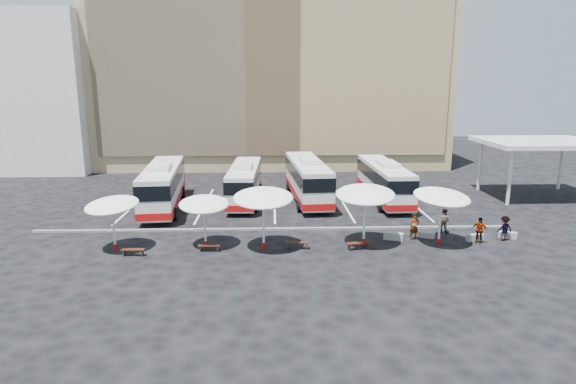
{
  "coord_description": "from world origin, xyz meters",
  "views": [
    {
      "loc": [
        -0.23,
        -32.33,
        10.3
      ],
      "look_at": [
        1.0,
        3.0,
        2.2
      ],
      "focal_mm": 30.0,
      "sensor_mm": 36.0,
      "label": 1
    }
  ],
  "objects_px": {
    "sunshade_3": "(365,195)",
    "passenger_2": "(479,230)",
    "sunshade_2": "(263,198)",
    "passenger_1": "(444,221)",
    "wood_bench_1": "(209,247)",
    "bus_1": "(245,181)",
    "sunshade_1": "(204,204)",
    "conc_bench_0": "(393,236)",
    "sunshade_4": "(442,197)",
    "sunshade_0": "(112,205)",
    "conc_bench_1": "(426,235)",
    "wood_bench_0": "(133,251)",
    "wood_bench_3": "(358,244)",
    "bus_0": "(163,185)",
    "wood_bench_2": "(297,243)",
    "conc_bench_3": "(507,235)",
    "passenger_3": "(504,228)",
    "bus_3": "(384,180)",
    "bus_2": "(307,178)",
    "conc_bench_2": "(475,237)",
    "passenger_0": "(414,226)"
  },
  "relations": [
    {
      "from": "sunshade_2",
      "to": "conc_bench_3",
      "type": "relative_size",
      "value": 3.35
    },
    {
      "from": "bus_3",
      "to": "sunshade_3",
      "type": "height_order",
      "value": "sunshade_3"
    },
    {
      "from": "conc_bench_3",
      "to": "conc_bench_2",
      "type": "bearing_deg",
      "value": -169.03
    },
    {
      "from": "sunshade_2",
      "to": "passenger_1",
      "type": "relative_size",
      "value": 2.25
    },
    {
      "from": "wood_bench_1",
      "to": "passenger_2",
      "type": "distance_m",
      "value": 17.47
    },
    {
      "from": "sunshade_3",
      "to": "wood_bench_3",
      "type": "bearing_deg",
      "value": -121.23
    },
    {
      "from": "bus_0",
      "to": "bus_3",
      "type": "xyz_separation_m",
      "value": [
        18.94,
        1.74,
        -0.11
      ]
    },
    {
      "from": "sunshade_0",
      "to": "sunshade_2",
      "type": "bearing_deg",
      "value": -0.82
    },
    {
      "from": "bus_1",
      "to": "sunshade_1",
      "type": "distance_m",
      "value": 12.14
    },
    {
      "from": "conc_bench_1",
      "to": "passenger_2",
      "type": "bearing_deg",
      "value": -20.96
    },
    {
      "from": "sunshade_4",
      "to": "conc_bench_0",
      "type": "distance_m",
      "value": 4.11
    },
    {
      "from": "passenger_1",
      "to": "bus_0",
      "type": "bearing_deg",
      "value": 21.0
    },
    {
      "from": "bus_2",
      "to": "passenger_1",
      "type": "height_order",
      "value": "bus_2"
    },
    {
      "from": "bus_1",
      "to": "bus_0",
      "type": "bearing_deg",
      "value": -162.07
    },
    {
      "from": "sunshade_1",
      "to": "sunshade_3",
      "type": "distance_m",
      "value": 10.19
    },
    {
      "from": "conc_bench_0",
      "to": "conc_bench_3",
      "type": "distance_m",
      "value": 7.8
    },
    {
      "from": "sunshade_2",
      "to": "sunshade_3",
      "type": "xyz_separation_m",
      "value": [
        6.45,
        0.56,
        0.03
      ]
    },
    {
      "from": "bus_2",
      "to": "passenger_0",
      "type": "distance_m",
      "value": 13.08
    },
    {
      "from": "sunshade_3",
      "to": "wood_bench_1",
      "type": "distance_m",
      "value": 10.34
    },
    {
      "from": "bus_3",
      "to": "sunshade_3",
      "type": "bearing_deg",
      "value": -110.16
    },
    {
      "from": "conc_bench_2",
      "to": "passenger_3",
      "type": "relative_size",
      "value": 0.71
    },
    {
      "from": "sunshade_1",
      "to": "passenger_1",
      "type": "distance_m",
      "value": 16.54
    },
    {
      "from": "passenger_1",
      "to": "sunshade_0",
      "type": "bearing_deg",
      "value": 48.31
    },
    {
      "from": "bus_3",
      "to": "sunshade_3",
      "type": "relative_size",
      "value": 2.67
    },
    {
      "from": "conc_bench_0",
      "to": "sunshade_4",
      "type": "bearing_deg",
      "value": -22.43
    },
    {
      "from": "sunshade_1",
      "to": "conc_bench_3",
      "type": "distance_m",
      "value": 20.36
    },
    {
      "from": "passenger_1",
      "to": "conc_bench_0",
      "type": "bearing_deg",
      "value": 60.73
    },
    {
      "from": "conc_bench_1",
      "to": "passenger_3",
      "type": "xyz_separation_m",
      "value": [
        4.95,
        -0.74,
        0.64
      ]
    },
    {
      "from": "wood_bench_1",
      "to": "passenger_3",
      "type": "relative_size",
      "value": 0.8
    },
    {
      "from": "wood_bench_2",
      "to": "conc_bench_3",
      "type": "height_order",
      "value": "wood_bench_2"
    },
    {
      "from": "sunshade_3",
      "to": "passenger_2",
      "type": "height_order",
      "value": "sunshade_3"
    },
    {
      "from": "bus_0",
      "to": "passenger_1",
      "type": "bearing_deg",
      "value": -25.47
    },
    {
      "from": "bus_2",
      "to": "sunshade_3",
      "type": "xyz_separation_m",
      "value": [
        2.75,
        -12.39,
        1.36
      ]
    },
    {
      "from": "sunshade_3",
      "to": "conc_bench_1",
      "type": "distance_m",
      "value": 5.66
    },
    {
      "from": "sunshade_4",
      "to": "wood_bench_1",
      "type": "distance_m",
      "value": 15.0
    },
    {
      "from": "wood_bench_3",
      "to": "passenger_1",
      "type": "relative_size",
      "value": 0.89
    },
    {
      "from": "passenger_0",
      "to": "wood_bench_1",
      "type": "bearing_deg",
      "value": 179.07
    },
    {
      "from": "wood_bench_0",
      "to": "conc_bench_1",
      "type": "xyz_separation_m",
      "value": [
        18.88,
        2.8,
        -0.12
      ]
    },
    {
      "from": "sunshade_1",
      "to": "wood_bench_1",
      "type": "bearing_deg",
      "value": -69.8
    },
    {
      "from": "wood_bench_2",
      "to": "conc_bench_3",
      "type": "relative_size",
      "value": 1.31
    },
    {
      "from": "wood_bench_0",
      "to": "passenger_3",
      "type": "relative_size",
      "value": 0.84
    },
    {
      "from": "sunshade_4",
      "to": "conc_bench_0",
      "type": "relative_size",
      "value": 3.7
    },
    {
      "from": "sunshade_3",
      "to": "conc_bench_0",
      "type": "bearing_deg",
      "value": 24.08
    },
    {
      "from": "sunshade_2",
      "to": "conc_bench_1",
      "type": "xyz_separation_m",
      "value": [
        10.97,
        1.86,
        -3.11
      ]
    },
    {
      "from": "wood_bench_0",
      "to": "wood_bench_3",
      "type": "distance_m",
      "value": 13.87
    },
    {
      "from": "wood_bench_2",
      "to": "passenger_2",
      "type": "distance_m",
      "value": 11.98
    },
    {
      "from": "bus_3",
      "to": "passenger_3",
      "type": "xyz_separation_m",
      "value": [
        5.5,
        -11.22,
        -1.03
      ]
    },
    {
      "from": "sunshade_1",
      "to": "conc_bench_2",
      "type": "xyz_separation_m",
      "value": [
        17.74,
        0.56,
        -2.57
      ]
    },
    {
      "from": "sunshade_1",
      "to": "conc_bench_3",
      "type": "relative_size",
      "value": 3.14
    },
    {
      "from": "wood_bench_0",
      "to": "passenger_1",
      "type": "distance_m",
      "value": 20.8
    }
  ]
}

